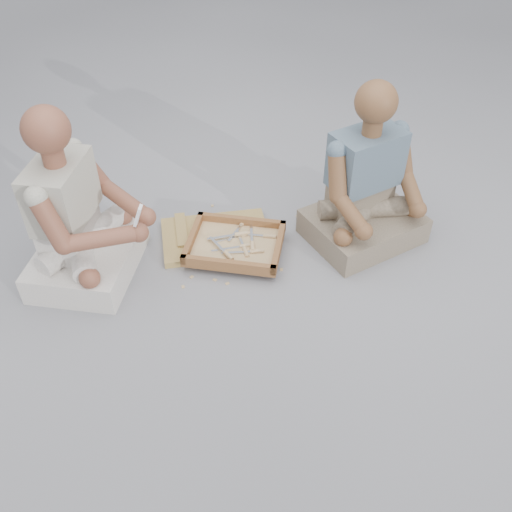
% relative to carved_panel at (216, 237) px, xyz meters
% --- Properties ---
extents(ground, '(60.00, 60.00, 0.00)m').
position_rel_carved_panel_xyz_m(ground, '(0.30, -0.52, -0.02)').
color(ground, gray).
rests_on(ground, ground).
extents(carved_panel, '(0.67, 0.56, 0.04)m').
position_rel_carved_panel_xyz_m(carved_panel, '(0.00, 0.00, 0.00)').
color(carved_panel, olive).
rests_on(carved_panel, ground).
extents(tool_tray, '(0.49, 0.40, 0.06)m').
position_rel_carved_panel_xyz_m(tool_tray, '(0.13, -0.09, 0.04)').
color(tool_tray, brown).
rests_on(tool_tray, carved_panel).
extents(chisel_0, '(0.06, 0.22, 0.02)m').
position_rel_carved_panel_xyz_m(chisel_0, '(0.22, -0.09, 0.05)').
color(chisel_0, silver).
rests_on(chisel_0, tool_tray).
extents(chisel_1, '(0.20, 0.13, 0.02)m').
position_rel_carved_panel_xyz_m(chisel_1, '(0.16, -0.01, 0.04)').
color(chisel_1, silver).
rests_on(chisel_1, tool_tray).
extents(chisel_2, '(0.22, 0.07, 0.02)m').
position_rel_carved_panel_xyz_m(chisel_2, '(0.23, -0.14, 0.05)').
color(chisel_2, silver).
rests_on(chisel_2, tool_tray).
extents(chisel_3, '(0.22, 0.02, 0.02)m').
position_rel_carved_panel_xyz_m(chisel_3, '(0.28, -0.00, 0.05)').
color(chisel_3, silver).
rests_on(chisel_3, tool_tray).
extents(chisel_4, '(0.21, 0.10, 0.02)m').
position_rel_carved_panel_xyz_m(chisel_4, '(0.13, -0.03, 0.06)').
color(chisel_4, silver).
rests_on(chisel_4, tool_tray).
extents(chisel_5, '(0.21, 0.10, 0.02)m').
position_rel_carved_panel_xyz_m(chisel_5, '(0.17, -0.11, 0.04)').
color(chisel_5, silver).
rests_on(chisel_5, tool_tray).
extents(chisel_6, '(0.17, 0.17, 0.02)m').
position_rel_carved_panel_xyz_m(chisel_6, '(0.10, -0.19, 0.06)').
color(chisel_6, silver).
rests_on(chisel_6, tool_tray).
extents(chisel_7, '(0.08, 0.22, 0.02)m').
position_rel_carved_panel_xyz_m(chisel_7, '(0.13, 0.08, 0.05)').
color(chisel_7, silver).
rests_on(chisel_7, tool_tray).
extents(chisel_8, '(0.11, 0.21, 0.02)m').
position_rel_carved_panel_xyz_m(chisel_8, '(0.19, -0.13, 0.05)').
color(chisel_8, silver).
rests_on(chisel_8, tool_tray).
extents(wood_chip_0, '(0.02, 0.02, 0.00)m').
position_rel_carved_panel_xyz_m(wood_chip_0, '(-0.12, 0.17, -0.02)').
color(wood_chip_0, tan).
rests_on(wood_chip_0, ground).
extents(wood_chip_1, '(0.02, 0.02, 0.00)m').
position_rel_carved_panel_xyz_m(wood_chip_1, '(0.42, 0.28, -0.02)').
color(wood_chip_1, tan).
rests_on(wood_chip_1, ground).
extents(wood_chip_2, '(0.02, 0.02, 0.00)m').
position_rel_carved_panel_xyz_m(wood_chip_2, '(0.13, 0.05, -0.02)').
color(wood_chip_2, tan).
rests_on(wood_chip_2, ground).
extents(wood_chip_3, '(0.02, 0.02, 0.00)m').
position_rel_carved_panel_xyz_m(wood_chip_3, '(-0.09, 0.30, -0.02)').
color(wood_chip_3, tan).
rests_on(wood_chip_3, ground).
extents(wood_chip_4, '(0.02, 0.02, 0.00)m').
position_rel_carved_panel_xyz_m(wood_chip_4, '(-0.11, 0.04, -0.02)').
color(wood_chip_4, tan).
rests_on(wood_chip_4, ground).
extents(wood_chip_5, '(0.02, 0.02, 0.00)m').
position_rel_carved_panel_xyz_m(wood_chip_5, '(-0.08, -0.39, -0.02)').
color(wood_chip_5, tan).
rests_on(wood_chip_5, ground).
extents(wood_chip_6, '(0.02, 0.02, 0.00)m').
position_rel_carved_panel_xyz_m(wood_chip_6, '(0.13, -0.33, -0.02)').
color(wood_chip_6, tan).
rests_on(wood_chip_6, ground).
extents(wood_chip_7, '(0.02, 0.02, 0.00)m').
position_rel_carved_panel_xyz_m(wood_chip_7, '(0.39, -0.19, -0.02)').
color(wood_chip_7, tan).
rests_on(wood_chip_7, ground).
extents(wood_chip_8, '(0.02, 0.02, 0.00)m').
position_rel_carved_panel_xyz_m(wood_chip_8, '(0.06, -0.32, -0.02)').
color(wood_chip_8, tan).
rests_on(wood_chip_8, ground).
extents(wood_chip_9, '(0.02, 0.02, 0.00)m').
position_rel_carved_panel_xyz_m(wood_chip_9, '(0.28, 0.10, -0.02)').
color(wood_chip_9, tan).
rests_on(wood_chip_9, ground).
extents(wood_chip_10, '(0.02, 0.02, 0.00)m').
position_rel_carved_panel_xyz_m(wood_chip_10, '(0.07, 0.02, -0.02)').
color(wood_chip_10, tan).
rests_on(wood_chip_10, ground).
extents(wood_chip_11, '(0.02, 0.02, 0.00)m').
position_rel_carved_panel_xyz_m(wood_chip_11, '(-0.06, -0.32, -0.02)').
color(wood_chip_11, tan).
rests_on(wood_chip_11, ground).
extents(wood_chip_12, '(0.02, 0.02, 0.00)m').
position_rel_carved_panel_xyz_m(wood_chip_12, '(-0.13, -0.21, -0.02)').
color(wood_chip_12, tan).
rests_on(wood_chip_12, ground).
extents(wood_chip_13, '(0.02, 0.02, 0.00)m').
position_rel_carved_panel_xyz_m(wood_chip_13, '(0.23, -0.03, -0.02)').
color(wood_chip_13, tan).
rests_on(wood_chip_13, ground).
extents(wood_chip_14, '(0.02, 0.02, 0.00)m').
position_rel_carved_panel_xyz_m(wood_chip_14, '(0.16, -0.11, -0.02)').
color(wood_chip_14, tan).
rests_on(wood_chip_14, ground).
extents(craftsman, '(0.61, 0.59, 0.91)m').
position_rel_carved_panel_xyz_m(craftsman, '(-0.59, -0.34, 0.29)').
color(craftsman, silver).
rests_on(craftsman, ground).
extents(companion, '(0.73, 0.71, 0.89)m').
position_rel_carved_panel_xyz_m(companion, '(0.78, 0.17, 0.28)').
color(companion, gray).
rests_on(companion, ground).
extents(mobile_phone, '(0.05, 0.05, 0.10)m').
position_rel_carved_panel_xyz_m(mobile_phone, '(-0.26, -0.40, 0.41)').
color(mobile_phone, white).
rests_on(mobile_phone, craftsman).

